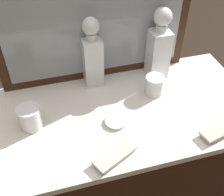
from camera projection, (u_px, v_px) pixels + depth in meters
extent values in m
cube|color=#381E11|center=(112.00, 178.00, 1.42)|extent=(1.14, 0.53, 0.87)
cube|color=silver|center=(112.00, 115.00, 1.12)|extent=(1.18, 0.55, 0.03)
cube|color=#381E11|center=(94.00, 8.00, 1.08)|extent=(0.81, 0.03, 0.64)
cube|color=gray|center=(95.00, 10.00, 1.07)|extent=(0.73, 0.01, 0.56)
cube|color=white|center=(158.00, 54.00, 1.23)|extent=(0.08, 0.08, 0.22)
cube|color=#8C4C14|center=(157.00, 61.00, 1.25)|extent=(0.07, 0.07, 0.14)
cylinder|color=white|center=(161.00, 28.00, 1.15)|extent=(0.05, 0.05, 0.03)
sphere|color=white|center=(163.00, 17.00, 1.11)|extent=(0.08, 0.08, 0.08)
cube|color=white|center=(93.00, 62.00, 1.18)|extent=(0.08, 0.08, 0.21)
cube|color=#8C4C14|center=(93.00, 67.00, 1.20)|extent=(0.07, 0.07, 0.16)
cylinder|color=white|center=(91.00, 37.00, 1.10)|extent=(0.04, 0.04, 0.03)
sphere|color=white|center=(91.00, 26.00, 1.07)|extent=(0.07, 0.07, 0.07)
cylinder|color=white|center=(154.00, 85.00, 1.17)|extent=(0.08, 0.08, 0.08)
cylinder|color=silver|center=(154.00, 91.00, 1.20)|extent=(0.07, 0.07, 0.01)
cylinder|color=white|center=(30.00, 117.00, 1.03)|extent=(0.08, 0.08, 0.09)
cylinder|color=silver|center=(32.00, 125.00, 1.06)|extent=(0.08, 0.08, 0.01)
cube|color=#B7A88C|center=(115.00, 157.00, 0.95)|extent=(0.15, 0.11, 0.01)
cube|color=beige|center=(115.00, 155.00, 0.94)|extent=(0.17, 0.12, 0.01)
cube|color=#B7A88C|center=(219.00, 132.00, 1.03)|extent=(0.15, 0.08, 0.01)
cube|color=beige|center=(220.00, 130.00, 1.02)|extent=(0.16, 0.09, 0.01)
cylinder|color=silver|center=(115.00, 122.00, 1.07)|extent=(0.08, 0.08, 0.01)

